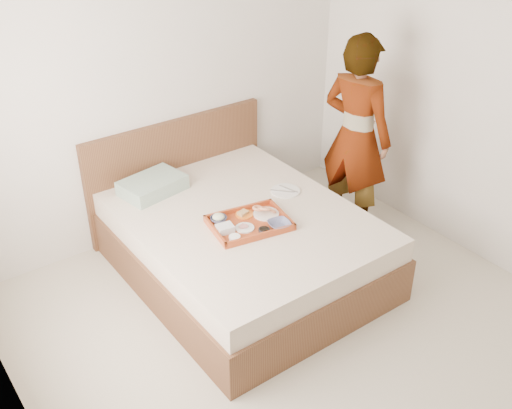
{
  "coord_description": "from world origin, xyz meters",
  "views": [
    {
      "loc": [
        -2.08,
        -2.1,
        2.88
      ],
      "look_at": [
        0.12,
        0.9,
        0.65
      ],
      "focal_mm": 42.2,
      "sensor_mm": 36.0,
      "label": 1
    }
  ],
  "objects": [
    {
      "name": "person",
      "position": [
        1.2,
        1.01,
        0.85
      ],
      "size": [
        0.53,
        0.69,
        1.7
      ],
      "primitive_type": "imported",
      "rotation": [
        0.0,
        0.0,
        1.79
      ],
      "color": "white",
      "rests_on": "ground"
    },
    {
      "name": "wall_left",
      "position": [
        -1.75,
        0.0,
        1.3
      ],
      "size": [
        0.01,
        4.0,
        2.6
      ],
      "primitive_type": "cube",
      "color": "silver",
      "rests_on": "ground"
    },
    {
      "name": "navy_bowl_big",
      "position": [
        0.17,
        0.7,
        0.56
      ],
      "size": [
        0.18,
        0.18,
        0.04
      ],
      "primitive_type": "imported",
      "rotation": [
        0.0,
        0.0,
        -0.18
      ],
      "color": "#1B1D46",
      "rests_on": "tray"
    },
    {
      "name": "wall_back",
      "position": [
        0.0,
        2.0,
        1.3
      ],
      "size": [
        3.5,
        0.01,
        2.6
      ],
      "primitive_type": "cube",
      "color": "silver",
      "rests_on": "ground"
    },
    {
      "name": "pillow",
      "position": [
        -0.3,
        1.7,
        0.59
      ],
      "size": [
        0.53,
        0.41,
        0.11
      ],
      "primitive_type": "cube",
      "rotation": [
        0.0,
        0.0,
        0.18
      ],
      "color": "#97B09A",
      "rests_on": "bed"
    },
    {
      "name": "salad_bowl",
      "position": [
        -0.14,
        1.01,
        0.56
      ],
      "size": [
        0.14,
        0.14,
        0.04
      ],
      "primitive_type": "imported",
      "rotation": [
        0.0,
        0.0,
        -0.18
      ],
      "color": "#1B1D46",
      "rests_on": "tray"
    },
    {
      "name": "plastic_tub",
      "position": [
        -0.17,
        0.87,
        0.57
      ],
      "size": [
        0.13,
        0.11,
        0.05
      ],
      "primitive_type": "cube",
      "rotation": [
        0.0,
        0.0,
        -0.18
      ],
      "color": "silver",
      "rests_on": "tray"
    },
    {
      "name": "bed",
      "position": [
        0.07,
        1.0,
        0.27
      ],
      "size": [
        1.65,
        2.0,
        0.53
      ],
      "primitive_type": "cube",
      "color": "brown",
      "rests_on": "ground"
    },
    {
      "name": "tray",
      "position": [
        0.02,
        0.85,
        0.56
      ],
      "size": [
        0.61,
        0.49,
        0.05
      ],
      "primitive_type": "cube",
      "rotation": [
        0.0,
        0.0,
        -0.18
      ],
      "color": "#AC4523",
      "rests_on": "bed"
    },
    {
      "name": "ground",
      "position": [
        0.0,
        0.0,
        0.0
      ],
      "size": [
        3.5,
        4.0,
        0.01
      ],
      "primitive_type": "cube",
      "color": "beige",
      "rests_on": "ground"
    },
    {
      "name": "headboard",
      "position": [
        0.07,
        1.97,
        0.47
      ],
      "size": [
        1.65,
        0.06,
        0.95
      ],
      "primitive_type": "cube",
      "color": "brown",
      "rests_on": "ground"
    },
    {
      "name": "dinner_plate",
      "position": [
        0.54,
        1.09,
        0.54
      ],
      "size": [
        0.31,
        0.31,
        0.01
      ],
      "primitive_type": "cylinder",
      "rotation": [
        0.0,
        0.0,
        0.43
      ],
      "color": "white",
      "rests_on": "bed"
    },
    {
      "name": "cheese_round",
      "position": [
        -0.18,
        0.75,
        0.56
      ],
      "size": [
        0.09,
        0.09,
        0.03
      ],
      "primitive_type": "cylinder",
      "rotation": [
        0.0,
        0.0,
        -0.18
      ],
      "color": "white",
      "rests_on": "tray"
    },
    {
      "name": "sauce_dish",
      "position": [
        0.04,
        0.7,
        0.56
      ],
      "size": [
        0.09,
        0.09,
        0.03
      ],
      "primitive_type": "cylinder",
      "rotation": [
        0.0,
        0.0,
        -0.18
      ],
      "color": "black",
      "rests_on": "tray"
    },
    {
      "name": "meat_plate",
      "position": [
        -0.04,
        0.82,
        0.55
      ],
      "size": [
        0.16,
        0.16,
        0.01
      ],
      "primitive_type": "cylinder",
      "rotation": [
        0.0,
        0.0,
        -0.18
      ],
      "color": "white",
      "rests_on": "tray"
    },
    {
      "name": "prawn_plate",
      "position": [
        0.2,
        0.88,
        0.55
      ],
      "size": [
        0.22,
        0.22,
        0.01
      ],
      "primitive_type": "cylinder",
      "rotation": [
        0.0,
        0.0,
        -0.18
      ],
      "color": "white",
      "rests_on": "tray"
    },
    {
      "name": "bread_plate",
      "position": [
        0.06,
        0.97,
        0.55
      ],
      "size": [
        0.16,
        0.16,
        0.01
      ],
      "primitive_type": "cylinder",
      "rotation": [
        0.0,
        0.0,
        -0.18
      ],
      "color": "orange",
      "rests_on": "tray"
    }
  ]
}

